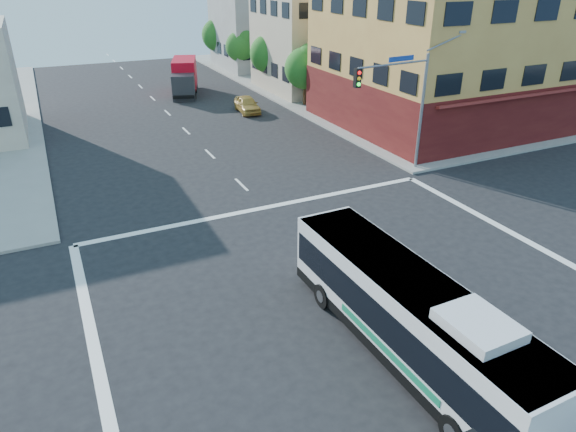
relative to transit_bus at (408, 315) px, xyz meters
name	(u,v)px	position (x,y,z in m)	size (l,w,h in m)	color
ground	(365,304)	(0.35, 2.85, -1.56)	(120.00, 120.00, 0.00)	black
sidewalk_ne	(450,72)	(35.35, 37.85, -1.48)	(50.00, 50.00, 0.15)	gray
corner_building_ne	(456,46)	(20.34, 21.33, 4.33)	(18.10, 15.44, 14.00)	gold
building_east_near	(324,43)	(17.33, 36.83, 2.95)	(12.06, 10.06, 9.00)	tan
building_east_far	(268,25)	(17.33, 50.83, 3.45)	(12.06, 10.06, 10.00)	#999994
signal_mast_ne	(402,92)	(9.43, 13.47, 3.42)	(7.91, 1.13, 8.07)	gray
street_tree_a	(306,66)	(12.26, 30.77, 2.03)	(3.60, 3.60, 5.53)	#3A2815
street_tree_b	(270,51)	(12.26, 38.77, 2.20)	(3.80, 3.80, 5.79)	#3A2815
street_tree_c	(241,45)	(12.26, 46.77, 1.90)	(3.40, 3.40, 5.29)	#3A2815
street_tree_d	(219,33)	(12.26, 54.77, 2.32)	(4.00, 4.00, 6.03)	#3A2815
transit_bus	(408,315)	(0.00, 0.00, 0.00)	(2.55, 10.78, 3.18)	black
box_truck	(185,78)	(3.80, 40.43, 0.02)	(4.19, 7.49, 3.24)	#28282D
parked_car	(247,104)	(6.70, 31.10, -0.87)	(1.61, 4.01, 1.36)	#B9913C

